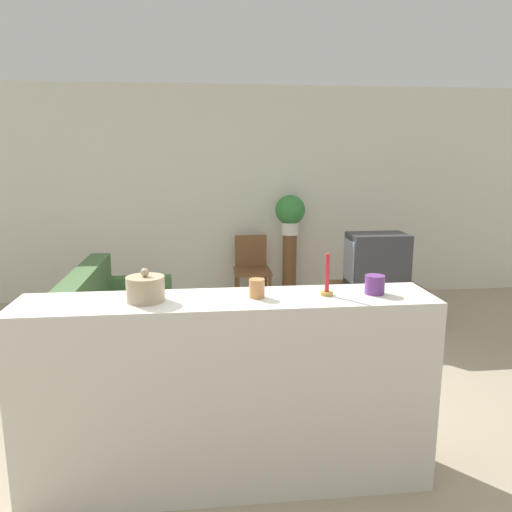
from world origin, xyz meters
name	(u,v)px	position (x,y,z in m)	size (l,w,h in m)	color
ground_plane	(226,439)	(0.00, 0.00, 0.00)	(14.00, 14.00, 0.00)	tan
wall_back	(211,194)	(0.00, 3.43, 1.35)	(9.00, 0.06, 2.70)	silver
couch	(114,331)	(-0.94, 1.40, 0.28)	(0.83, 1.90, 0.82)	#476B3D
tv_stand	(375,307)	(1.70, 1.96, 0.24)	(0.93, 0.58, 0.49)	brown
television	(377,260)	(1.70, 1.96, 0.76)	(0.61, 0.41, 0.56)	#333338
wooden_chair	(252,266)	(0.48, 3.01, 0.49)	(0.44, 0.44, 0.86)	brown
plant_stand	(289,268)	(0.98, 3.11, 0.43)	(0.18, 0.18, 0.86)	brown
potted_plant	(290,212)	(0.98, 3.11, 1.15)	(0.37, 0.37, 0.50)	white
foreground_counter	(229,393)	(0.00, -0.42, 0.55)	(2.25, 0.44, 1.09)	silver
decorative_bowl	(146,289)	(-0.43, -0.42, 1.16)	(0.20, 0.20, 0.18)	tan
candle_jar	(257,288)	(0.16, -0.42, 1.14)	(0.08, 0.08, 0.10)	#C6844C
candlestick	(327,282)	(0.54, -0.42, 1.17)	(0.07, 0.07, 0.23)	#B7933D
coffee_tin	(375,285)	(0.81, -0.42, 1.15)	(0.11, 0.11, 0.10)	#66337F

